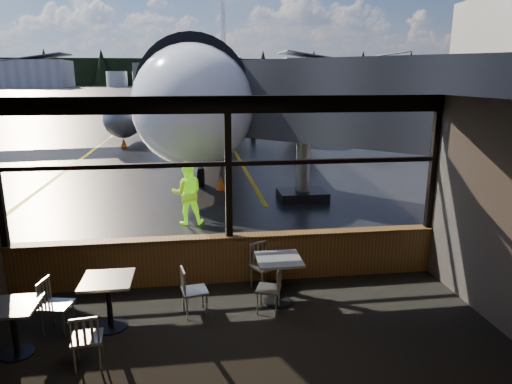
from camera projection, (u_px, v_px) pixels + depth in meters
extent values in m
plane|color=black|center=(195.00, 91.00, 124.07)|extent=(520.00, 520.00, 0.00)
cube|color=black|center=(248.00, 380.00, 5.90)|extent=(8.00, 6.00, 0.01)
cube|color=#38332D|center=(247.00, 107.00, 5.04)|extent=(8.00, 6.00, 0.04)
cube|color=brown|center=(230.00, 259.00, 8.67)|extent=(8.00, 0.28, 0.90)
cube|color=black|center=(227.00, 105.00, 7.96)|extent=(8.00, 0.18, 0.30)
cube|color=black|center=(228.00, 169.00, 8.24)|extent=(0.12, 0.12, 2.60)
cube|color=black|center=(433.00, 164.00, 8.76)|extent=(0.12, 0.12, 2.60)
cube|color=black|center=(228.00, 164.00, 8.22)|extent=(8.00, 0.10, 0.08)
imported|color=#BFF219|center=(187.00, 193.00, 12.06)|extent=(0.84, 0.66, 1.68)
cone|color=#FE5B08|center=(221.00, 183.00, 15.87)|extent=(0.34, 0.34, 0.47)
cone|color=#DC5906|center=(124.00, 142.00, 25.65)|extent=(0.35, 0.35, 0.49)
cylinder|color=silver|center=(117.00, 79.00, 178.99)|extent=(8.00, 8.00, 6.00)
cylinder|color=silver|center=(143.00, 79.00, 180.29)|extent=(8.00, 8.00, 6.00)
cylinder|color=silver|center=(169.00, 79.00, 181.59)|extent=(8.00, 8.00, 6.00)
cube|color=black|center=(193.00, 72.00, 209.06)|extent=(360.00, 3.00, 12.00)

